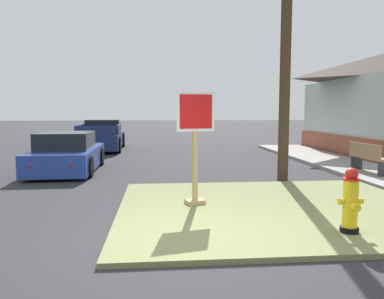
{
  "coord_description": "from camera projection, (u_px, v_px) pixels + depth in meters",
  "views": [
    {
      "loc": [
        -0.37,
        -5.12,
        1.88
      ],
      "look_at": [
        0.43,
        3.66,
        0.99
      ],
      "focal_mm": 35.02,
      "sensor_mm": 36.0,
      "label": 1
    }
  ],
  "objects": [
    {
      "name": "ground_plane",
      "position": [
        185.0,
        245.0,
        5.3
      ],
      "size": [
        160.0,
        160.0,
        0.0
      ],
      "primitive_type": "plane",
      "color": "#2B2B2D"
    },
    {
      "name": "grass_corner_patch",
      "position": [
        275.0,
        208.0,
        7.19
      ],
      "size": [
        5.95,
        4.98,
        0.08
      ],
      "primitive_type": "cube",
      "color": "olive",
      "rests_on": "ground"
    },
    {
      "name": "sidewalk_strip",
      "position": [
        363.0,
        170.0,
        11.74
      ],
      "size": [
        2.2,
        16.85,
        0.12
      ],
      "primitive_type": "cube",
      "color": "gray",
      "rests_on": "ground"
    },
    {
      "name": "fire_hydrant",
      "position": [
        351.0,
        202.0,
        5.58
      ],
      "size": [
        0.38,
        0.34,
        0.98
      ],
      "color": "black",
      "rests_on": "grass_corner_patch"
    },
    {
      "name": "stop_sign",
      "position": [
        195.0,
        149.0,
        7.26
      ],
      "size": [
        0.74,
        0.36,
        2.19
      ],
      "color": "tan",
      "rests_on": "grass_corner_patch"
    },
    {
      "name": "manhole_cover",
      "position": [
        190.0,
        194.0,
        8.6
      ],
      "size": [
        0.7,
        0.7,
        0.02
      ],
      "primitive_type": "cylinder",
      "color": "black",
      "rests_on": "ground"
    },
    {
      "name": "parked_sedan_blue",
      "position": [
        67.0,
        154.0,
        11.87
      ],
      "size": [
        1.98,
        4.16,
        1.25
      ],
      "color": "#233D93",
      "rests_on": "ground"
    },
    {
      "name": "pickup_truck_navy",
      "position": [
        102.0,
        137.0,
        18.68
      ],
      "size": [
        2.17,
        5.16,
        1.48
      ],
      "color": "#19234C",
      "rests_on": "ground"
    },
    {
      "name": "street_bench",
      "position": [
        368.0,
        157.0,
        10.86
      ],
      "size": [
        0.45,
        1.55,
        0.85
      ],
      "color": "#93704C",
      "rests_on": "sidewalk_strip"
    },
    {
      "name": "utility_pole",
      "position": [
        287.0,
        6.0,
        9.86
      ],
      "size": [
        1.46,
        0.29,
        8.95
      ],
      "color": "#42301E",
      "rests_on": "ground"
    }
  ]
}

